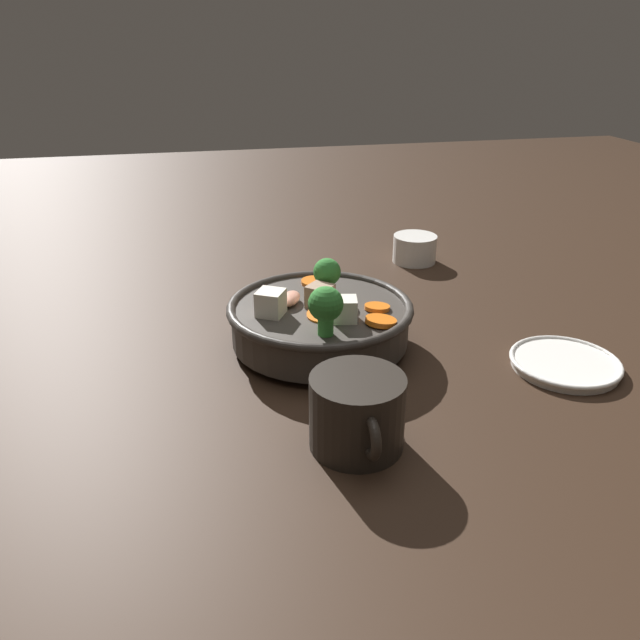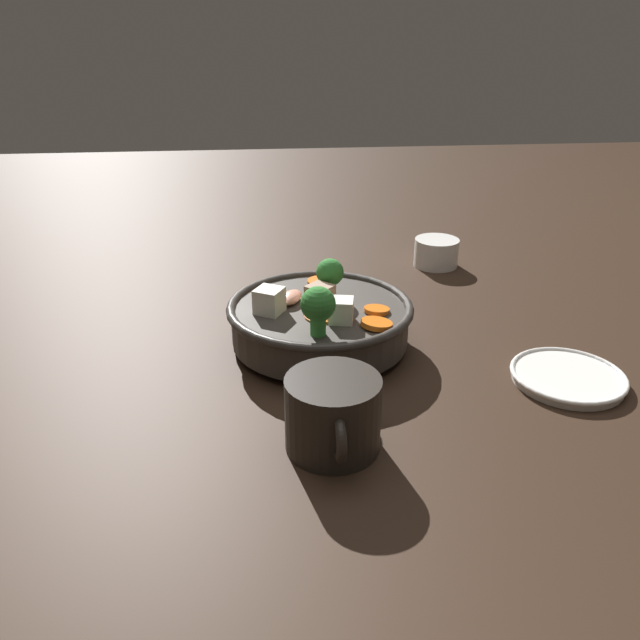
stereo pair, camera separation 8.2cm
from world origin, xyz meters
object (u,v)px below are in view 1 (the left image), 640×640
tea_cup (415,248)px  dark_mug (357,413)px  stirfry_bowl (320,318)px  side_saucer (565,363)px

tea_cup → dark_mug: bearing=-26.1°
tea_cup → dark_mug: size_ratio=0.66×
stirfry_bowl → dark_mug: stirfry_bowl is taller
stirfry_bowl → dark_mug: size_ratio=2.06×
stirfry_bowl → side_saucer: bearing=66.9°
side_saucer → tea_cup: 0.42m
stirfry_bowl → side_saucer: stirfry_bowl is taller
side_saucer → tea_cup: bearing=-173.3°
side_saucer → stirfry_bowl: bearing=-113.1°
side_saucer → tea_cup: tea_cup is taller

